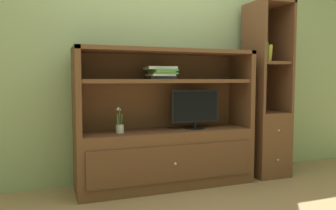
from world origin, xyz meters
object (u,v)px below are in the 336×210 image
media_console (166,142)px  potted_plant (120,127)px  upright_book_row (262,52)px  bookshelf_tall (265,118)px  tv_monitor (195,108)px  magazine_stack (161,73)px

media_console → potted_plant: 0.50m
media_console → upright_book_row: 1.43m
bookshelf_tall → potted_plant: bearing=-178.9°
upright_book_row → potted_plant: bearing=-179.2°
tv_monitor → upright_book_row: upright_book_row is taller
magazine_stack → bookshelf_tall: bookshelf_tall is taller
media_console → tv_monitor: size_ratio=3.43×
bookshelf_tall → upright_book_row: bookshelf_tall is taller
media_console → tv_monitor: bearing=-4.4°
tv_monitor → magazine_stack: magazine_stack is taller
potted_plant → tv_monitor: bearing=0.3°
tv_monitor → magazine_stack: 0.51m
tv_monitor → bookshelf_tall: size_ratio=0.27×
media_console → bookshelf_tall: 1.19m
tv_monitor → magazine_stack: size_ratio=1.53×
media_console → potted_plant: (-0.47, -0.03, 0.18)m
potted_plant → magazine_stack: magazine_stack is taller
potted_plant → magazine_stack: (0.41, 0.03, 0.51)m
tv_monitor → media_console: bearing=175.6°
potted_plant → magazine_stack: size_ratio=0.72×
media_console → tv_monitor: (0.31, -0.02, 0.33)m
tv_monitor → potted_plant: 0.79m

